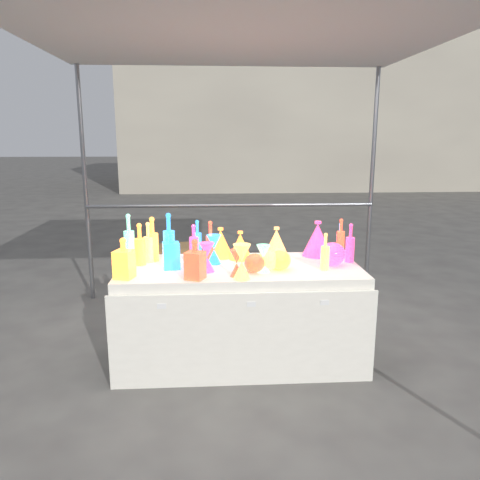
{
  "coord_description": "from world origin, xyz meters",
  "views": [
    {
      "loc": [
        -0.21,
        -3.39,
        1.7
      ],
      "look_at": [
        0.0,
        0.0,
        0.95
      ],
      "focal_mm": 35.0,
      "sensor_mm": 36.0,
      "label": 1
    }
  ],
  "objects": [
    {
      "name": "globe_0",
      "position": [
        0.28,
        -0.13,
        0.81
      ],
      "size": [
        0.18,
        0.18,
        0.13
      ],
      "primitive_type": null,
      "rotation": [
        0.0,
        0.0,
        0.11
      ],
      "color": "red",
      "rests_on": "display_table"
    },
    {
      "name": "bottle_6",
      "position": [
        -0.75,
        0.08,
        0.91
      ],
      "size": [
        0.11,
        0.11,
        0.32
      ],
      "primitive_type": null,
      "rotation": [
        0.0,
        0.0,
        -0.43
      ],
      "color": "red",
      "rests_on": "display_table"
    },
    {
      "name": "decanter_1",
      "position": [
        -0.33,
        -0.31,
        0.89
      ],
      "size": [
        0.15,
        0.15,
        0.28
      ],
      "primitive_type": null,
      "rotation": [
        0.0,
        0.0,
        -0.41
      ],
      "color": "orange",
      "rests_on": "display_table"
    },
    {
      "name": "globe_3",
      "position": [
        0.7,
        -0.02,
        0.83
      ],
      "size": [
        0.22,
        0.22,
        0.16
      ],
      "primitive_type": null,
      "rotation": [
        0.0,
        0.0,
        -0.12
      ],
      "color": "#1E4DB1",
      "rests_on": "display_table"
    },
    {
      "name": "canopy_tent",
      "position": [
        0.0,
        0.01,
        2.38
      ],
      "size": [
        3.15,
        3.15,
        2.46
      ],
      "color": "gray",
      "rests_on": "ground"
    },
    {
      "name": "hourglass_2",
      "position": [
        -0.01,
        -0.34,
        0.87
      ],
      "size": [
        0.13,
        0.13,
        0.24
      ],
      "primitive_type": null,
      "rotation": [
        0.0,
        0.0,
        0.09
      ],
      "color": "#168F70",
      "rests_on": "display_table"
    },
    {
      "name": "bottle_0",
      "position": [
        -0.67,
        0.19,
        0.92
      ],
      "size": [
        0.09,
        0.09,
        0.35
      ],
      "primitive_type": null,
      "rotation": [
        0.0,
        0.0,
        -0.05
      ],
      "color": "red",
      "rests_on": "display_table"
    },
    {
      "name": "background_building",
      "position": [
        4.0,
        14.0,
        3.0
      ],
      "size": [
        14.0,
        6.0,
        6.0
      ],
      "primitive_type": "cube",
      "color": "beige",
      "rests_on": "ground"
    },
    {
      "name": "decanter_0",
      "position": [
        -0.81,
        -0.27,
        0.89
      ],
      "size": [
        0.15,
        0.15,
        0.29
      ],
      "primitive_type": null,
      "rotation": [
        0.0,
        0.0,
        -0.29
      ],
      "color": "red",
      "rests_on": "display_table"
    },
    {
      "name": "lampshade_3",
      "position": [
        0.31,
        0.28,
        0.87
      ],
      "size": [
        0.26,
        0.26,
        0.24
      ],
      "primitive_type": null,
      "rotation": [
        0.0,
        0.0,
        0.38
      ],
      "color": "#168F70",
      "rests_on": "display_table"
    },
    {
      "name": "globe_2",
      "position": [
        0.09,
        -0.17,
        0.81
      ],
      "size": [
        0.17,
        0.17,
        0.12
      ],
      "primitive_type": null,
      "rotation": [
        0.0,
        0.0,
        -0.11
      ],
      "color": "orange",
      "rests_on": "display_table"
    },
    {
      "name": "bottle_8",
      "position": [
        0.86,
        0.36,
        0.88
      ],
      "size": [
        0.07,
        0.07,
        0.26
      ],
      "primitive_type": null,
      "rotation": [
        0.0,
        0.0,
        0.37
      ],
      "color": "#18852F",
      "rests_on": "display_table"
    },
    {
      "name": "bottle_7",
      "position": [
        -0.54,
        0.16,
        0.94
      ],
      "size": [
        0.1,
        0.1,
        0.38
      ],
      "primitive_type": null,
      "rotation": [
        0.0,
        0.0,
        0.06
      ],
      "color": "#18852F",
      "rests_on": "display_table"
    },
    {
      "name": "display_table",
      "position": [
        0.0,
        -0.01,
        0.37
      ],
      "size": [
        1.84,
        0.83,
        0.75
      ],
      "color": "white",
      "rests_on": "ground"
    },
    {
      "name": "lampshade_0",
      "position": [
        0.01,
        0.21,
        0.86
      ],
      "size": [
        0.23,
        0.23,
        0.23
      ],
      "primitive_type": null,
      "rotation": [
        0.0,
        0.0,
        0.22
      ],
      "color": "yellow",
      "rests_on": "display_table"
    },
    {
      "name": "hourglass_3",
      "position": [
        0.16,
        -0.17,
        0.85
      ],
      "size": [
        0.13,
        0.13,
        0.2
      ],
      "primitive_type": null,
      "rotation": [
        0.0,
        0.0,
        0.37
      ],
      "color": "#C22661",
      "rests_on": "display_table"
    },
    {
      "name": "bottle_1",
      "position": [
        -0.33,
        0.35,
        0.9
      ],
      "size": [
        0.08,
        0.08,
        0.29
      ],
      "primitive_type": null,
      "rotation": [
        0.0,
        0.0,
        -0.12
      ],
      "color": "#18852F",
      "rests_on": "display_table"
    },
    {
      "name": "cardboard_box_flat",
      "position": [
        0.56,
        2.21,
        0.03
      ],
      "size": [
        0.67,
        0.49,
        0.06
      ],
      "primitive_type": "cube",
      "rotation": [
        0.0,
        0.0,
        0.05
      ],
      "color": "olive",
      "rests_on": "ground"
    },
    {
      "name": "hourglass_0",
      "position": [
        -0.04,
        -0.27,
        0.84
      ],
      "size": [
        0.09,
        0.09,
        0.19
      ],
      "primitive_type": null,
      "rotation": [
        0.0,
        0.0,
        0.0
      ],
      "color": "orange",
      "rests_on": "display_table"
    },
    {
      "name": "bottle_5",
      "position": [
        -0.85,
        0.19,
        0.94
      ],
      "size": [
        0.1,
        0.1,
        0.38
      ],
      "primitive_type": null,
      "rotation": [
        0.0,
        0.0,
        -0.33
      ],
      "color": "#C22661",
      "rests_on": "display_table"
    },
    {
      "name": "lampshade_1",
      "position": [
        -0.14,
        0.28,
        0.87
      ],
      "size": [
        0.24,
        0.24,
        0.24
      ],
      "primitive_type": null,
      "rotation": [
        0.0,
        0.0,
        -0.21
      ],
      "color": "yellow",
      "rests_on": "display_table"
    },
    {
      "name": "cardboard_box_closed",
      "position": [
        -0.64,
        2.12,
        0.21
      ],
      "size": [
        0.65,
        0.53,
        0.42
      ],
      "primitive_type": "cube",
      "rotation": [
        0.0,
        0.0,
        0.21
      ],
      "color": "olive",
      "rests_on": "ground"
    },
    {
      "name": "bottle_10",
      "position": [
        0.86,
        0.07,
        0.9
      ],
      "size": [
        0.09,
        0.09,
        0.3
      ],
      "primitive_type": null,
      "rotation": [
        0.0,
        0.0,
        0.43
      ],
      "color": "#1E4DB1",
      "rests_on": "display_table"
    },
    {
      "name": "hourglass_5",
      "position": [
        -0.19,
        0.08,
        0.86
      ],
      "size": [
        0.12,
        0.12,
        0.22
      ],
      "primitive_type": null,
      "rotation": [
        0.0,
        0.0,
        -0.09
      ],
      "color": "#18852F",
      "rests_on": "display_table"
    },
    {
      "name": "bottle_11",
      "position": [
        0.61,
        -0.15,
        0.89
      ],
      "size": [
        0.08,
        0.08,
        0.28
      ],
      "primitive_type": null,
      "rotation": [
        0.0,
        0.0,
        0.27
      ],
      "color": "#168F70",
      "rests_on": "display_table"
    },
    {
      "name": "ground",
      "position": [
        0.0,
        0.0,
        0.0
      ],
      "size": [
        80.0,
        80.0,
        0.0
      ],
      "primitive_type": "plane",
      "color": "slate",
      "rests_on": "ground"
    },
    {
      "name": "bottle_2",
      "position": [
        -0.22,
        0.14,
        0.91
      ],
      "size": [
        0.09,
        0.09,
        0.32
      ],
      "primitive_type": null,
      "rotation": [
        0.0,
        0.0,
        0.24
      ],
      "color": "orange",
      "rests_on": "display_table"
    },
    {
      "name": "globe_1",
      "position": [
        0.2,
        -0.12,
        0.82
      ],
      "size": [
        0.21,
        0.21,
        0.13
      ],
      "primitive_type": null,
      "rotation": [
        0.0,
        0.0,
        0.3
      ],
      "color": "#168F70",
      "rests_on": "display_table"
    },
    {
      "name": "hourglass_1",
      "position": [
        -0.25,
        -0.14,
        0.86
      ],
      "size": [
        0.13,
        0.13,
        0.21
      ],
      "primitive_type": null,
      "rotation": [
        0.0,
        0.0,
        -0.2
      ],
      "color": "#1E4DB1",
      "rests_on": "display_table"
    },
    {
      "name": "lampshade_2",
      "position": [
        0.65,
        0.28,
        0.89
      ],
      "size": [
        0.27,
        0.27,
        0.29
      ],
      "primitive_type": null,
      "rotation": [
        0.0,
        0.0,
        0.14
      ],
      "color": "#1E4DB1",
      "rests_on": "display_table"
    },
    {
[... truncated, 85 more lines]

